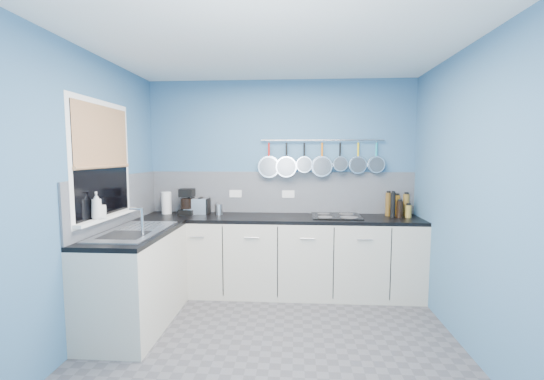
# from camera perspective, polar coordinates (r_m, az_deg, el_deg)

# --- Properties ---
(floor) EXTENTS (3.20, 3.00, 0.02)m
(floor) POSITION_cam_1_polar(r_m,az_deg,el_deg) (3.30, -0.02, -23.70)
(floor) COLOR #47474C
(floor) RESTS_ON ground
(ceiling) EXTENTS (3.20, 3.00, 0.02)m
(ceiling) POSITION_cam_1_polar(r_m,az_deg,el_deg) (3.02, -0.02, 23.03)
(ceiling) COLOR white
(ceiling) RESTS_ON ground
(wall_back) EXTENTS (3.20, 0.02, 2.50)m
(wall_back) POSITION_cam_1_polar(r_m,az_deg,el_deg) (4.40, 1.32, 0.96)
(wall_back) COLOR #3B668C
(wall_back) RESTS_ON ground
(wall_front) EXTENTS (3.20, 0.02, 2.50)m
(wall_front) POSITION_cam_1_polar(r_m,az_deg,el_deg) (1.42, -4.24, -8.90)
(wall_front) COLOR #3B668C
(wall_front) RESTS_ON ground
(wall_left) EXTENTS (0.02, 3.00, 2.50)m
(wall_left) POSITION_cam_1_polar(r_m,az_deg,el_deg) (3.41, -28.11, -1.05)
(wall_left) COLOR #3B668C
(wall_left) RESTS_ON ground
(wall_right) EXTENTS (0.02, 3.00, 2.50)m
(wall_right) POSITION_cam_1_polar(r_m,az_deg,el_deg) (3.22, 29.90, -1.49)
(wall_right) COLOR #3B668C
(wall_right) RESTS_ON ground
(backsplash_back) EXTENTS (3.20, 0.02, 0.50)m
(backsplash_back) POSITION_cam_1_polar(r_m,az_deg,el_deg) (4.39, 1.31, -0.37)
(backsplash_back) COLOR gray
(backsplash_back) RESTS_ON wall_back
(backsplash_left) EXTENTS (0.02, 1.80, 0.50)m
(backsplash_left) POSITION_cam_1_polar(r_m,az_deg,el_deg) (3.93, -23.14, -1.51)
(backsplash_left) COLOR gray
(backsplash_left) RESTS_ON wall_left
(cabinet_run_back) EXTENTS (3.20, 0.60, 0.86)m
(cabinet_run_back) POSITION_cam_1_polar(r_m,az_deg,el_deg) (4.24, 1.11, -10.49)
(cabinet_run_back) COLOR #BDB6A5
(cabinet_run_back) RESTS_ON ground
(worktop_back) EXTENTS (3.20, 0.60, 0.04)m
(worktop_back) POSITION_cam_1_polar(r_m,az_deg,el_deg) (4.14, 1.12, -4.50)
(worktop_back) COLOR black
(worktop_back) RESTS_ON cabinet_run_back
(cabinet_run_left) EXTENTS (0.60, 1.20, 0.86)m
(cabinet_run_left) POSITION_cam_1_polar(r_m,az_deg,el_deg) (3.70, -20.78, -13.31)
(cabinet_run_left) COLOR #BDB6A5
(cabinet_run_left) RESTS_ON ground
(worktop_left) EXTENTS (0.60, 1.20, 0.04)m
(worktop_left) POSITION_cam_1_polar(r_m,az_deg,el_deg) (3.58, -21.03, -6.47)
(worktop_left) COLOR black
(worktop_left) RESTS_ON cabinet_run_left
(window_frame) EXTENTS (0.01, 1.00, 1.10)m
(window_frame) POSITION_cam_1_polar(r_m,az_deg,el_deg) (3.63, -25.35, 4.18)
(window_frame) COLOR white
(window_frame) RESTS_ON wall_left
(window_glass) EXTENTS (0.01, 0.90, 1.00)m
(window_glass) POSITION_cam_1_polar(r_m,az_deg,el_deg) (3.63, -25.28, 4.18)
(window_glass) COLOR black
(window_glass) RESTS_ON wall_left
(bamboo_blind) EXTENTS (0.01, 0.90, 0.55)m
(bamboo_blind) POSITION_cam_1_polar(r_m,az_deg,el_deg) (3.63, -25.32, 7.73)
(bamboo_blind) COLOR tan
(bamboo_blind) RESTS_ON wall_left
(window_sill) EXTENTS (0.10, 0.98, 0.03)m
(window_sill) POSITION_cam_1_polar(r_m,az_deg,el_deg) (3.67, -24.67, -3.87)
(window_sill) COLOR white
(window_sill) RESTS_ON wall_left
(sink_unit) EXTENTS (0.50, 0.95, 0.01)m
(sink_unit) POSITION_cam_1_polar(r_m,az_deg,el_deg) (3.58, -21.05, -6.09)
(sink_unit) COLOR silver
(sink_unit) RESTS_ON worktop_left
(mixer_tap) EXTENTS (0.12, 0.08, 0.26)m
(mixer_tap) POSITION_cam_1_polar(r_m,az_deg,el_deg) (3.33, -19.92, -4.70)
(mixer_tap) COLOR silver
(mixer_tap) RESTS_ON worktop_left
(socket_left) EXTENTS (0.15, 0.01, 0.09)m
(socket_left) POSITION_cam_1_polar(r_m,az_deg,el_deg) (4.44, -5.81, -0.59)
(socket_left) COLOR white
(socket_left) RESTS_ON backsplash_back
(socket_right) EXTENTS (0.15, 0.01, 0.09)m
(socket_right) POSITION_cam_1_polar(r_m,az_deg,el_deg) (4.38, 2.61, -0.65)
(socket_right) COLOR white
(socket_right) RESTS_ON backsplash_back
(pot_rail) EXTENTS (1.45, 0.02, 0.02)m
(pot_rail) POSITION_cam_1_polar(r_m,az_deg,el_deg) (4.34, 7.98, 7.84)
(pot_rail) COLOR silver
(pot_rail) RESTS_ON wall_back
(soap_bottle_a) EXTENTS (0.12, 0.12, 0.24)m
(soap_bottle_a) POSITION_cam_1_polar(r_m,az_deg,el_deg) (3.46, -26.10, -2.22)
(soap_bottle_a) COLOR white
(soap_bottle_a) RESTS_ON window_sill
(soap_bottle_b) EXTENTS (0.09, 0.09, 0.17)m
(soap_bottle_b) POSITION_cam_1_polar(r_m,az_deg,el_deg) (3.50, -25.73, -2.67)
(soap_bottle_b) COLOR white
(soap_bottle_b) RESTS_ON window_sill
(paper_towel) EXTENTS (0.13, 0.13, 0.26)m
(paper_towel) POSITION_cam_1_polar(r_m,az_deg,el_deg) (4.50, -16.41, -1.97)
(paper_towel) COLOR white
(paper_towel) RESTS_ON worktop_back
(coffee_maker) EXTENTS (0.17, 0.19, 0.31)m
(coffee_maker) POSITION_cam_1_polar(r_m,az_deg,el_deg) (4.39, -13.40, -1.80)
(coffee_maker) COLOR black
(coffee_maker) RESTS_ON worktop_back
(toaster) EXTENTS (0.31, 0.20, 0.19)m
(toaster) POSITION_cam_1_polar(r_m,az_deg,el_deg) (4.41, -11.90, -2.51)
(toaster) COLOR silver
(toaster) RESTS_ON worktop_back
(canister) EXTENTS (0.09, 0.09, 0.13)m
(canister) POSITION_cam_1_polar(r_m,az_deg,el_deg) (4.30, -8.45, -3.07)
(canister) COLOR silver
(canister) RESTS_ON worktop_back
(hob) EXTENTS (0.55, 0.49, 0.01)m
(hob) POSITION_cam_1_polar(r_m,az_deg,el_deg) (4.20, 10.14, -4.08)
(hob) COLOR black
(hob) RESTS_ON worktop_back
(pan_0) EXTENTS (0.26, 0.06, 0.45)m
(pan_0) POSITION_cam_1_polar(r_m,az_deg,el_deg) (4.33, -0.50, 4.95)
(pan_0) COLOR silver
(pan_0) RESTS_ON pot_rail
(pan_1) EXTENTS (0.25, 0.10, 0.44)m
(pan_1) POSITION_cam_1_polar(r_m,az_deg,el_deg) (4.31, 2.31, 4.98)
(pan_1) COLOR silver
(pan_1) RESTS_ON pot_rail
(pan_2) EXTENTS (0.19, 0.12, 0.38)m
(pan_2) POSITION_cam_1_polar(r_m,az_deg,el_deg) (4.31, 5.14, 5.34)
(pan_2) COLOR silver
(pan_2) RESTS_ON pot_rail
(pan_3) EXTENTS (0.24, 0.07, 0.43)m
(pan_3) POSITION_cam_1_polar(r_m,az_deg,el_deg) (4.32, 7.95, 4.99)
(pan_3) COLOR silver
(pan_3) RESTS_ON pot_rail
(pan_4) EXTENTS (0.18, 0.10, 0.37)m
(pan_4) POSITION_cam_1_polar(r_m,az_deg,el_deg) (4.34, 10.75, 5.37)
(pan_4) COLOR silver
(pan_4) RESTS_ON pot_rail
(pan_5) EXTENTS (0.20, 0.05, 0.39)m
(pan_5) POSITION_cam_1_polar(r_m,az_deg,el_deg) (4.37, 13.51, 5.14)
(pan_5) COLOR silver
(pan_5) RESTS_ON pot_rail
(pan_6) EXTENTS (0.19, 0.07, 0.38)m
(pan_6) POSITION_cam_1_polar(r_m,az_deg,el_deg) (4.41, 16.24, 5.14)
(pan_6) COLOR silver
(pan_6) RESTS_ON pot_rail
(condiment_0) EXTENTS (0.07, 0.07, 0.26)m
(condiment_0) POSITION_cam_1_polar(r_m,az_deg,el_deg) (4.40, 20.53, -2.29)
(condiment_0) COLOR brown
(condiment_0) RESTS_ON worktop_back
(condiment_1) EXTENTS (0.06, 0.06, 0.24)m
(condiment_1) POSITION_cam_1_polar(r_m,az_deg,el_deg) (4.40, 19.25, -2.36)
(condiment_1) COLOR #8C5914
(condiment_1) RESTS_ON worktop_back
(condiment_2) EXTENTS (0.06, 0.06, 0.27)m
(condiment_2) POSITION_cam_1_polar(r_m,az_deg,el_deg) (4.38, 17.96, -2.17)
(condiment_2) COLOR brown
(condiment_2) RESTS_ON worktop_back
(condiment_3) EXTENTS (0.07, 0.07, 0.14)m
(condiment_3) POSITION_cam_1_polar(r_m,az_deg,el_deg) (4.34, 20.82, -3.18)
(condiment_3) COLOR olive
(condiment_3) RESTS_ON worktop_back
(condiment_4) EXTENTS (0.07, 0.07, 0.19)m
(condiment_4) POSITION_cam_1_polar(r_m,az_deg,el_deg) (4.29, 19.62, -2.93)
(condiment_4) COLOR black
(condiment_4) RESTS_ON worktop_back
(condiment_5) EXTENTS (0.05, 0.05, 0.28)m
(condiment_5) POSITION_cam_1_polar(r_m,az_deg,el_deg) (4.28, 18.66, -2.29)
(condiment_5) COLOR black
(condiment_5) RESTS_ON worktop_back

